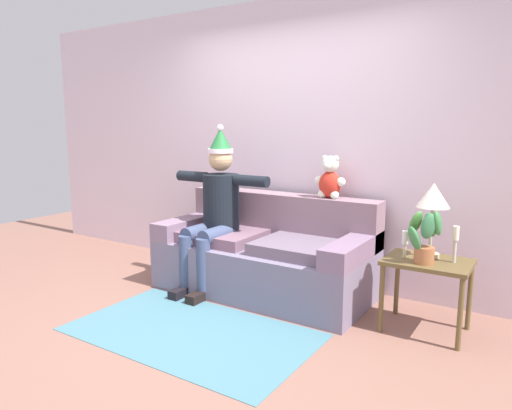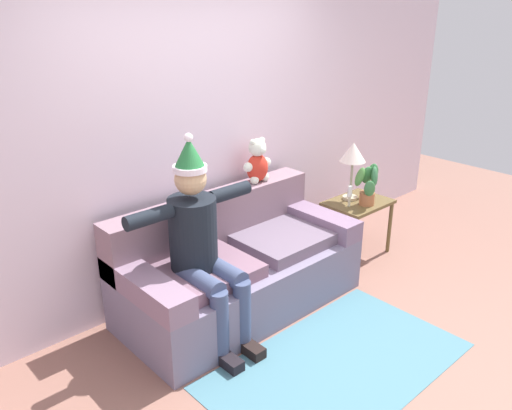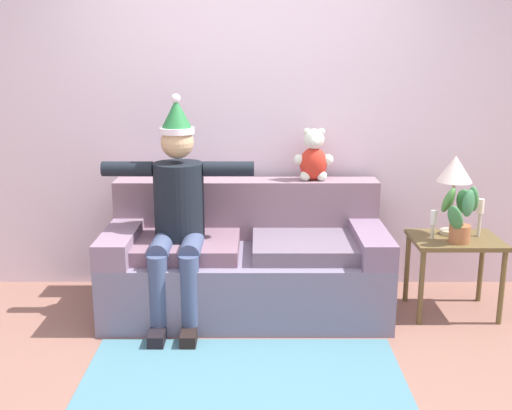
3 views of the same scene
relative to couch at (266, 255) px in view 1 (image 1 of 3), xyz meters
name	(u,v)px [view 1 (image 1 of 3)]	position (x,y,z in m)	size (l,w,h in m)	color
ground_plane	(195,330)	(0.00, -1.02, -0.34)	(10.00, 10.00, 0.00)	#8B5E50
back_wall	(295,142)	(0.00, 0.53, 1.01)	(7.00, 0.10, 2.70)	silver
couch	(266,255)	(0.00, 0.00, 0.00)	(1.92, 0.91, 0.87)	slate
person_seated	(215,207)	(-0.45, -0.17, 0.43)	(1.02, 0.77, 1.52)	black
teddy_bear	(330,179)	(0.49, 0.28, 0.70)	(0.29, 0.17, 0.38)	red
side_table	(427,271)	(1.44, -0.09, 0.12)	(0.60, 0.45, 0.55)	brown
table_lamp	(433,199)	(1.43, 0.00, 0.64)	(0.24, 0.24, 0.56)	#C0B392
potted_plant	(425,236)	(1.43, -0.20, 0.41)	(0.27, 0.24, 0.40)	#A7643D
candle_tall	(405,241)	(1.27, -0.11, 0.33)	(0.04, 0.04, 0.20)	beige
candle_short	(456,239)	(1.61, -0.05, 0.38)	(0.04, 0.04, 0.27)	beige
area_rug	(191,332)	(0.00, -1.06, -0.34)	(1.82, 1.06, 0.01)	teal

